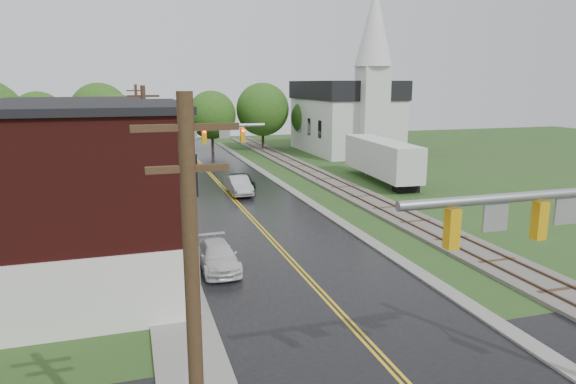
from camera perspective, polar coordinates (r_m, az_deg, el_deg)
name	(u,v)px	position (r m, az deg, el deg)	size (l,w,h in m)	color
main_road	(236,201)	(40.54, -5.84, -1.05)	(10.00, 90.00, 0.02)	black
curb_right	(283,186)	(46.57, -0.55, 0.72)	(0.80, 70.00, 0.12)	gray
sidewalk_left	(159,224)	(34.99, -14.19, -3.48)	(2.40, 50.00, 0.12)	gray
brick_building	(16,202)	(24.72, -27.97, -1.02)	(14.30, 10.30, 8.30)	#41110E
yellow_house	(78,178)	(35.40, -22.32, 1.47)	(8.00, 7.00, 6.40)	tan
darkred_building	(102,170)	(44.35, -20.00, 2.31)	(7.00, 6.00, 4.40)	#3F0F0C
church	(349,109)	(68.43, 6.74, 9.18)	(10.40, 18.40, 20.00)	silver
railroad	(330,182)	(48.05, 4.71, 1.16)	(3.20, 80.00, 0.30)	#59544C
traffic_signal_near	(560,237)	(16.06, 27.94, -4.43)	(7.34, 0.30, 7.20)	gray
traffic_signal_far	(194,144)	(36.23, -10.45, 5.24)	(7.34, 0.43, 7.20)	gray
utility_pole_a	(194,330)	(9.83, -10.38, -14.83)	(1.80, 0.28, 9.00)	#382616
utility_pole_b	(147,160)	(31.07, -15.41, 3.43)	(1.80, 0.28, 9.00)	#382616
utility_pole_c	(138,129)	(52.93, -16.32, 6.77)	(1.80, 0.28, 9.00)	#382616
tree_left_c	(55,137)	(49.24, -24.45, 5.57)	(6.00, 6.00, 7.65)	black
tree_left_e	(116,127)	(54.82, -18.52, 6.89)	(6.40, 6.40, 8.16)	black
suv_dark	(241,182)	(45.19, -5.29, 1.16)	(2.16, 4.68, 1.30)	black
sedan_silver	(239,185)	(42.97, -5.49, 0.73)	(1.59, 4.57, 1.51)	#AEAEB3
pickup_white	(218,256)	(26.05, -7.84, -7.09)	(1.82, 4.47, 1.30)	silver
semi_trailer	(382,158)	(48.61, 10.38, 3.78)	(3.57, 12.60, 3.91)	black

